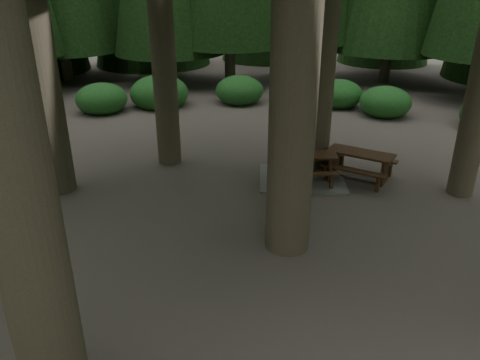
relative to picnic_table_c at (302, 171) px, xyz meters
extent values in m
plane|color=#564D46|center=(-1.89, -3.26, -0.24)|extent=(80.00, 80.00, 0.00)
cube|color=#311B0E|center=(-6.70, -0.99, 0.19)|extent=(0.58, 1.74, 0.05)
cube|color=gray|center=(0.00, 0.00, -0.22)|extent=(2.43, 2.12, 0.05)
cube|color=#311B0E|center=(0.00, 0.00, 0.46)|extent=(1.77, 0.94, 0.06)
cube|color=#311B0E|center=(0.10, 0.55, 0.18)|extent=(1.70, 0.52, 0.05)
cube|color=#311B0E|center=(-0.10, -0.55, 0.18)|extent=(1.70, 0.52, 0.05)
cube|color=#311B0E|center=(-0.66, 0.12, 0.10)|extent=(0.16, 0.52, 0.67)
cube|color=#311B0E|center=(-0.66, 0.12, 0.15)|extent=(0.31, 1.35, 0.06)
cube|color=#311B0E|center=(0.66, -0.12, 0.10)|extent=(0.16, 0.52, 0.67)
cube|color=#311B0E|center=(0.66, -0.12, 0.15)|extent=(0.31, 1.35, 0.06)
cube|color=#311B0E|center=(0.00, 0.00, -0.07)|extent=(1.40, 0.32, 0.07)
cube|color=#311B0E|center=(1.48, -0.08, 0.45)|extent=(1.69, 1.54, 0.06)
cube|color=#311B0E|center=(1.83, 0.35, 0.17)|extent=(1.43, 1.22, 0.05)
cube|color=#311B0E|center=(1.14, -0.51, 0.17)|extent=(1.43, 1.22, 0.05)
cube|color=#311B0E|center=(0.97, 0.34, 0.09)|extent=(0.37, 0.44, 0.66)
cube|color=#311B0E|center=(0.97, 0.34, 0.15)|extent=(0.89, 1.08, 0.06)
cube|color=#311B0E|center=(2.00, -0.50, 0.09)|extent=(0.37, 0.44, 0.66)
cube|color=#311B0E|center=(2.00, -0.50, 0.15)|extent=(0.89, 1.08, 0.06)
cube|color=#311B0E|center=(1.48, -0.08, -0.08)|extent=(1.12, 0.92, 0.07)
ellipsoid|color=#205F22|center=(4.54, 5.43, 0.16)|extent=(1.90, 1.90, 1.17)
ellipsoid|color=#205F22|center=(3.25, 6.90, 0.16)|extent=(1.84, 1.84, 1.13)
ellipsoid|color=#205F22|center=(-0.59, 7.99, 0.16)|extent=(1.95, 1.95, 1.20)
ellipsoid|color=#205F22|center=(-3.82, 7.94, 0.16)|extent=(2.31, 2.31, 1.42)
ellipsoid|color=#205F22|center=(-5.98, 7.30, 0.16)|extent=(1.93, 1.93, 1.19)
ellipsoid|color=#205F22|center=(-9.00, 5.80, 0.16)|extent=(2.15, 2.15, 1.32)
camera|label=1|loc=(-3.02, -10.76, 4.67)|focal=35.00mm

